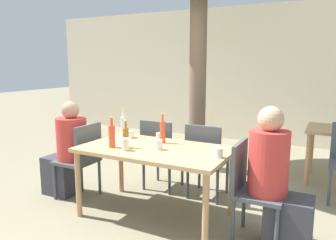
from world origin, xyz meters
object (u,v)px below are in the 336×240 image
patio_chair_0 (82,156)px  soda_bottle_0 (163,131)px  person_seated_1 (277,184)px  drinking_glass_1 (130,134)px  water_bottle_3 (123,126)px  patio_chair_1 (251,185)px  drinking_glass_2 (159,145)px  drinking_glass_4 (159,137)px  amber_bottle_2 (126,137)px  drinking_glass_0 (218,153)px  soda_bottle_1 (112,136)px  patio_chair_2 (160,150)px  drinking_glass_3 (125,144)px  patio_chair_3 (206,156)px  dining_table_front (155,155)px  person_seated_0 (67,153)px

patio_chair_0 → soda_bottle_0: 1.08m
person_seated_1 → drinking_glass_1: bearing=81.6°
patio_chair_0 → water_bottle_3: (0.42, 0.29, 0.36)m
patio_chair_1 → drinking_glass_2: bearing=92.9°
drinking_glass_4 → amber_bottle_2: bearing=-109.3°
water_bottle_3 → drinking_glass_4: size_ratio=3.75×
drinking_glass_0 → soda_bottle_1: bearing=-172.2°
patio_chair_2 → drinking_glass_1: 0.53m
person_seated_1 → drinking_glass_3: bearing=99.0°
patio_chair_0 → patio_chair_1: 2.04m
patio_chair_3 → patio_chair_2: bearing=0.0°
patio_chair_1 → drinking_glass_2: (-0.95, -0.05, 0.28)m
person_seated_1 → water_bottle_3: 1.90m
soda_bottle_0 → drinking_glass_1: (-0.46, 0.03, -0.09)m
patio_chair_0 → water_bottle_3: bearing=124.7°
drinking_glass_1 → dining_table_front: bearing=-27.9°
patio_chair_2 → soda_bottle_1: bearing=83.8°
drinking_glass_1 → drinking_glass_4: drinking_glass_4 is taller
person_seated_1 → soda_bottle_0: 1.34m
person_seated_1 → soda_bottle_0: size_ratio=3.80×
drinking_glass_4 → drinking_glass_1: bearing=-172.4°
soda_bottle_0 → patio_chair_2: bearing=122.0°
amber_bottle_2 → drinking_glass_2: 0.36m
person_seated_0 → person_seated_1: 2.51m
patio_chair_3 → drinking_glass_2: (-0.24, -0.73, 0.28)m
dining_table_front → amber_bottle_2: (-0.27, -0.13, 0.19)m
drinking_glass_2 → patio_chair_2: bearing=118.1°
drinking_glass_1 → soda_bottle_1: bearing=-80.2°
soda_bottle_0 → soda_bottle_1: (-0.38, -0.42, -0.00)m
soda_bottle_0 → drinking_glass_1: soda_bottle_0 is taller
patio_chair_0 → drinking_glass_2: 1.13m
amber_bottle_2 → drinking_glass_4: (0.15, 0.44, -0.07)m
patio_chair_1 → soda_bottle_1: 1.49m
person_seated_0 → drinking_glass_1: person_seated_0 is taller
drinking_glass_0 → patio_chair_0: bearing=178.6°
drinking_glass_4 → dining_table_front: bearing=-68.6°
dining_table_front → drinking_glass_3: size_ratio=12.45×
patio_chair_2 → drinking_glass_1: patio_chair_2 is taller
drinking_glass_1 → drinking_glass_4: size_ratio=0.94×
patio_chair_0 → drinking_glass_4: bearing=108.9°
amber_bottle_2 → drinking_glass_0: (0.99, 0.09, -0.07)m
soda_bottle_1 → drinking_glass_1: bearing=99.8°
amber_bottle_2 → drinking_glass_2: amber_bottle_2 is taller
drinking_glass_0 → drinking_glass_2: drinking_glass_2 is taller
patio_chair_3 → soda_bottle_1: size_ratio=2.83×
water_bottle_3 → drinking_glass_0: water_bottle_3 is taller
person_seated_1 → amber_bottle_2: bearing=95.0°
soda_bottle_0 → drinking_glass_2: bearing=-69.1°
patio_chair_2 → drinking_glass_4: size_ratio=10.38×
patio_chair_0 → patio_chair_3: size_ratio=1.00×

